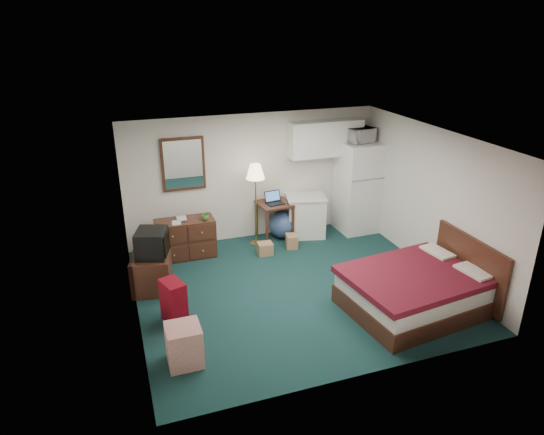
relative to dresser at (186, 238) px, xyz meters
name	(u,v)px	position (x,y,z in m)	size (l,w,h in m)	color
floor	(294,288)	(1.47, -1.75, -0.37)	(5.00, 4.50, 0.01)	#1A3B41
ceiling	(297,139)	(1.47, -1.75, 2.13)	(5.00, 4.50, 0.01)	silver
walls	(295,218)	(1.47, -1.75, 0.88)	(5.01, 4.51, 2.50)	silver
mirror	(183,164)	(0.12, 0.47, 1.28)	(0.80, 0.06, 1.00)	white
upper_cabinets	(325,138)	(2.92, 0.33, 1.58)	(1.50, 0.35, 0.70)	white
headboard	(469,267)	(3.93, -2.92, 0.18)	(0.06, 1.56, 1.00)	#371611
dresser	(186,238)	(0.00, 0.00, 0.00)	(1.07, 0.49, 0.73)	#371611
floor_lamp	(256,205)	(1.40, 0.09, 0.45)	(0.35, 0.35, 1.63)	#D4AC53
desk	(274,221)	(1.81, 0.18, 0.02)	(0.61, 0.61, 0.78)	#371611
exercise_ball	(283,224)	(2.00, 0.21, -0.08)	(0.57, 0.57, 0.57)	#385185
kitchen_counter	(306,217)	(2.47, 0.16, 0.04)	(0.74, 0.56, 0.81)	white
fridge	(358,187)	(3.60, 0.11, 0.57)	(0.77, 0.77, 1.87)	white
bed	(413,291)	(2.95, -2.92, -0.06)	(1.94, 1.51, 0.62)	#501118
tv_stand	(152,273)	(-0.73, -1.02, -0.06)	(0.61, 0.66, 0.61)	#371611
suitcase	(174,302)	(-0.53, -2.06, -0.03)	(0.25, 0.41, 0.66)	maroon
retail_box	(184,345)	(-0.54, -3.03, -0.09)	(0.44, 0.44, 0.55)	beige
file_bin	(199,247)	(0.23, 0.00, -0.21)	(0.45, 0.33, 0.31)	slate
cardboard_box_a	(265,249)	(1.41, -0.41, -0.25)	(0.28, 0.23, 0.23)	#9F7346
cardboard_box_b	(292,241)	(2.00, -0.29, -0.24)	(0.22, 0.26, 0.26)	#9F7346
laptop	(275,198)	(1.81, 0.13, 0.53)	(0.33, 0.27, 0.23)	black
crt_tv	(152,243)	(-0.68, -1.02, 0.46)	(0.48, 0.51, 0.44)	black
microwave	(361,134)	(3.58, 0.12, 1.68)	(0.52, 0.29, 0.35)	white
book_a	(172,218)	(-0.24, -0.10, 0.47)	(0.16, 0.02, 0.22)	#9F7346
book_b	(176,213)	(-0.13, 0.07, 0.49)	(0.18, 0.02, 0.24)	#9F7346
mug	(205,216)	(0.36, -0.11, 0.43)	(0.14, 0.11, 0.14)	#438131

